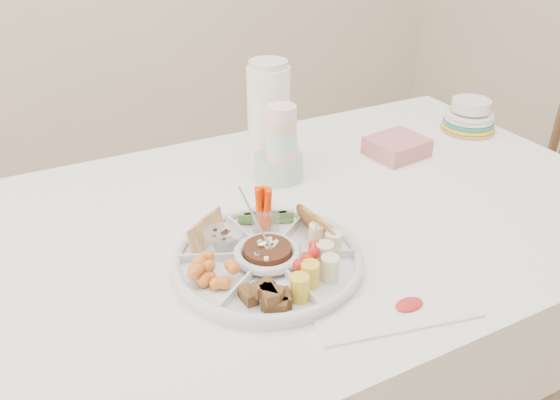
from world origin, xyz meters
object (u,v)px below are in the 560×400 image
dining_table (318,323)px  party_tray (267,256)px  chair (530,179)px  thermos (269,113)px  plate_stack (470,114)px

dining_table → party_tray: (-0.23, -0.16, 0.40)m
dining_table → party_tray: party_tray is taller
chair → thermos: thermos is taller
chair → plate_stack: 0.48m
dining_table → thermos: thermos is taller
thermos → plate_stack: 0.67m
dining_table → chair: size_ratio=1.52×
thermos → plate_stack: bearing=-6.4°
dining_table → plate_stack: size_ratio=9.11×
plate_stack → chair: bearing=-0.6°
plate_stack → dining_table: bearing=-163.5°
chair → party_tray: chair is taller
party_tray → thermos: (0.21, 0.42, 0.12)m
chair → plate_stack: size_ratio=6.00×
dining_table → plate_stack: plate_stack is taller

